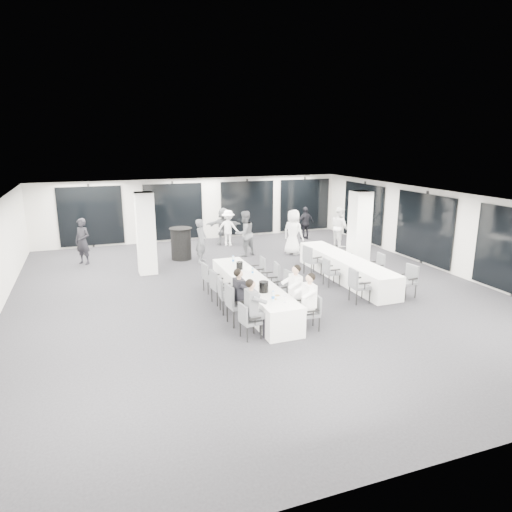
{
  "coord_description": "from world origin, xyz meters",
  "views": [
    {
      "loc": [
        -4.51,
        -12.34,
        4.52
      ],
      "look_at": [
        -0.06,
        -0.2,
        1.19
      ],
      "focal_mm": 32.0,
      "sensor_mm": 36.0,
      "label": 1
    }
  ],
  "objects": [
    {
      "name": "room",
      "position": [
        0.89,
        1.11,
        1.39
      ],
      "size": [
        14.04,
        16.04,
        2.84
      ],
      "color": "black",
      "rests_on": "ground"
    },
    {
      "name": "column_left",
      "position": [
        -2.8,
        3.2,
        1.4
      ],
      "size": [
        0.6,
        0.6,
        2.8
      ],
      "primitive_type": "cube",
      "color": "white",
      "rests_on": "floor"
    },
    {
      "name": "column_right",
      "position": [
        4.2,
        1.0,
        1.4
      ],
      "size": [
        0.6,
        0.6,
        2.8
      ],
      "primitive_type": "cube",
      "color": "white",
      "rests_on": "floor"
    },
    {
      "name": "banquet_table_main",
      "position": [
        -0.48,
        -1.02,
        0.38
      ],
      "size": [
        0.9,
        5.0,
        0.75
      ],
      "primitive_type": "cube",
      "color": "white",
      "rests_on": "floor"
    },
    {
      "name": "banquet_table_side",
      "position": [
        3.23,
        0.21,
        0.38
      ],
      "size": [
        0.9,
        5.0,
        0.75
      ],
      "primitive_type": "cube",
      "color": "white",
      "rests_on": "floor"
    },
    {
      "name": "cocktail_table",
      "position": [
        -1.34,
        4.68,
        0.62
      ],
      "size": [
        0.88,
        0.88,
        1.22
      ],
      "color": "black",
      "rests_on": "floor"
    },
    {
      "name": "chair_main_left_near",
      "position": [
        -1.31,
        -3.05,
        0.49
      ],
      "size": [
        0.49,
        0.53,
        0.86
      ],
      "rotation": [
        0.0,
        0.0,
        -1.43
      ],
      "color": "#55585D",
      "rests_on": "floor"
    },
    {
      "name": "chair_main_left_second",
      "position": [
        -1.32,
        -2.14,
        0.6
      ],
      "size": [
        0.57,
        0.62,
        1.04
      ],
      "rotation": [
        0.0,
        0.0,
        -1.49
      ],
      "color": "#55585D",
      "rests_on": "floor"
    },
    {
      "name": "chair_main_left_mid",
      "position": [
        -1.32,
        -1.29,
        0.54
      ],
      "size": [
        0.52,
        0.57,
        0.95
      ],
      "rotation": [
        0.0,
        0.0,
        -1.65
      ],
      "color": "#55585D",
      "rests_on": "floor"
    },
    {
      "name": "chair_main_left_fourth",
      "position": [
        -1.32,
        -0.55,
        0.55
      ],
      "size": [
        0.54,
        0.59,
        0.97
      ],
      "rotation": [
        0.0,
        0.0,
        -1.45
      ],
      "color": "#55585D",
      "rests_on": "floor"
    },
    {
      "name": "chair_main_left_far",
      "position": [
        -1.31,
        0.49,
        0.52
      ],
      "size": [
        0.51,
        0.55,
        0.91
      ],
      "rotation": [
        0.0,
        0.0,
        -1.46
      ],
      "color": "#55585D",
      "rests_on": "floor"
    },
    {
      "name": "chair_main_right_near",
      "position": [
        0.34,
        -3.09,
        0.49
      ],
      "size": [
        0.46,
        0.5,
        0.86
      ],
      "rotation": [
        0.0,
        0.0,
        1.52
      ],
      "color": "#55585D",
      "rests_on": "floor"
    },
    {
      "name": "chair_main_right_second",
      "position": [
        0.34,
        -2.32,
        0.5
      ],
      "size": [
        0.54,
        0.56,
        0.87
      ],
      "rotation": [
        0.0,
        0.0,
        1.31
      ],
      "color": "#55585D",
      "rests_on": "floor"
    },
    {
      "name": "chair_main_right_mid",
      "position": [
        0.35,
        -1.38,
        0.57
      ],
      "size": [
        0.57,
        0.61,
        0.99
      ],
      "rotation": [
        0.0,
        0.0,
        1.72
      ],
      "color": "#55585D",
      "rests_on": "floor"
    },
    {
      "name": "chair_main_right_fourth",
      "position": [
        0.35,
        -0.46,
        0.57
      ],
      "size": [
        0.56,
        0.6,
        0.99
      ],
      "rotation": [
        0.0,
        0.0,
        1.45
      ],
      "color": "#55585D",
      "rests_on": "floor"
    },
    {
      "name": "chair_main_right_far",
      "position": [
        0.35,
        0.63,
        0.51
      ],
      "size": [
        0.46,
        0.52,
        0.9
      ],
      "rotation": [
        0.0,
        0.0,
        1.55
      ],
      "color": "#55585D",
      "rests_on": "floor"
    },
    {
      "name": "chair_side_left_near",
      "position": [
        2.4,
        -1.82,
        0.56
      ],
      "size": [
        0.52,
        0.57,
        0.98
      ],
      "rotation": [
        0.0,
        0.0,
        -1.62
      ],
      "color": "#55585D",
      "rests_on": "floor"
    },
    {
      "name": "chair_side_left_mid",
      "position": [
        2.4,
        -0.22,
        0.5
      ],
      "size": [
        0.45,
        0.51,
        0.88
      ],
      "rotation": [
        0.0,
        0.0,
        -1.58
      ],
      "color": "#55585D",
      "rests_on": "floor"
    },
    {
      "name": "chair_side_left_far",
      "position": [
        2.4,
        1.08,
        0.57
      ],
      "size": [
        0.58,
        0.62,
        1.0
      ],
      "rotation": [
        0.0,
        0.0,
        -1.4
      ],
      "color": "#55585D",
      "rests_on": "floor"
    },
    {
      "name": "chair_side_right_near",
      "position": [
        4.06,
        -1.91,
        0.54
      ],
      "size": [
        0.54,
        0.58,
        0.95
      ],
      "rotation": [
        0.0,
        0.0,
        1.71
      ],
      "color": "#55585D",
      "rests_on": "floor"
    },
    {
      "name": "chair_side_right_mid",
      "position": [
        4.06,
        -0.35,
        0.53
      ],
      "size": [
        0.51,
        0.56,
        0.93
      ],
      "rotation": [
        0.0,
        0.0,
        1.48
      ],
      "color": "#55585D",
      "rests_on": "floor"
    },
    {
      "name": "chair_side_right_far",
      "position": [
        4.07,
        1.15,
        0.56
      ],
      "size": [
        0.57,
        0.61,
        0.99
      ],
      "rotation": [
        0.0,
        0.0,
        1.42
      ],
      "color": "#55585D",
      "rests_on": "floor"
    },
    {
      "name": "seated_guest_a",
      "position": [
        -1.15,
        -3.04,
        0.81
      ],
      "size": [
        0.5,
        0.38,
        1.44
      ],
      "rotation": [
        0.0,
        0.0,
        -1.57
      ],
      "color": "slate",
      "rests_on": "floor"
    },
    {
      "name": "seated_guest_b",
      "position": [
        -1.15,
        -2.14,
        0.81
      ],
      "size": [
        0.5,
        0.38,
        1.44
      ],
      "rotation": [
        0.0,
        0.0,
        -1.57
      ],
      "color": "black",
      "rests_on": "floor"
    },
    {
      "name": "seated_guest_c",
      "position": [
        0.18,
        -3.08,
        0.81
      ],
      "size": [
        0.5,
        0.38,
        1.44
      ],
      "rotation": [
        0.0,
        0.0,
        1.57
      ],
      "color": "white",
      "rests_on": "floor"
    },
    {
      "name": "seated_guest_d",
      "position": [
        0.18,
        -2.3,
        0.81
      ],
      "size": [
        0.5,
        0.38,
        1.44
      ],
      "rotation": [
        0.0,
        0.0,
        1.57
      ],
      "color": "white",
      "rests_on": "floor"
    },
    {
      "name": "standing_guest_a",
      "position": [
        -0.71,
        3.95,
        0.93
      ],
      "size": [
        0.83,
        0.87,
        1.86
      ],
      "primitive_type": "imported",
      "rotation": [
        0.0,
        0.0,
        1.01
      ],
      "color": "slate",
      "rests_on": "floor"
    },
    {
      "name": "standing_guest_b",
      "position": [
        1.13,
        4.34,
        1.02
      ],
      "size": [
        1.13,
        0.92,
        2.03
      ],
      "primitive_type": "imported",
      "rotation": [
        0.0,
        0.0,
        3.52
      ],
      "color": "slate",
      "rests_on": "floor"
    },
    {
      "name": "standing_guest_c",
      "position": [
        1.04,
        6.27,
        0.88
      ],
      "size": [
        1.27,
        1.12,
        1.76
      ],
      "primitive_type": "imported",
      "rotation": [
        0.0,
        0.0,
        2.54
      ],
      "color": "white",
      "rests_on": "floor"
    },
    {
      "name": "standing_guest_d",
      "position": [
        4.76,
        6.3,
        0.85
      ],
      "size": [
        1.07,
        0.69,
        1.7
      ],
      "primitive_type": "imported",
      "rotation": [
        0.0,
        0.0,
        3.28
      ],
      "color": "black",
      "rests_on": "floor"
    },
    {
      "name": "standing_guest_e",
      "position": [
        3.04,
        3.92,
        1.02
      ],
      "size": [
        1.04,
        1.15,
        2.04
      ],
      "primitive_type": "imported",
      "rotation": [
        0.0,
        0.0,
        2.16
      ],
      "color": "white",
      "rests_on": "floor"
    },
    {
      "name": "standing_guest_f",
      "position": [
        0.9,
        6.55,
        0.92
      ],
      "size": [
        1.81,
        1.09,
        1.85
      ],
      "primitive_type": "imported",
      "rotation": [
        0.0,
        0.0,
        2.87
      ],
      "color": "slate",
      "rests_on": "floor"
    },
    {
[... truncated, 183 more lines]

